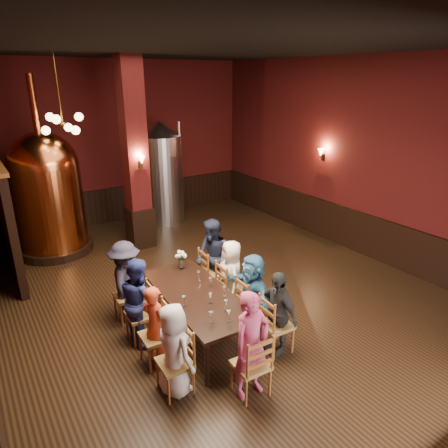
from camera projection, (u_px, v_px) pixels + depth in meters
room at (208, 179)px, 7.36m from camera, size 10.00×10.02×4.50m
wainscot_right at (343, 226)px, 10.02m from camera, size 0.08×9.90×1.00m
wainscot_back at (122, 203)px, 11.84m from camera, size 7.90×0.08×1.00m
column at (135, 157)px, 9.39m from camera, size 0.58×0.58×4.50m
partition at (4, 217)px, 8.56m from camera, size 0.22×3.50×2.40m
pendant_cluster at (63, 124)px, 8.40m from camera, size 0.90×0.90×1.70m
sconce_wall at (323, 154)px, 10.03m from camera, size 0.20×0.20×0.36m
sconce_column at (140, 161)px, 9.18m from camera, size 0.20×0.20×0.36m
dining_table at (197, 297)px, 6.43m from camera, size 1.12×2.45×0.75m
chair_0 at (175, 362)px, 5.30m from camera, size 0.48×0.48×0.92m
person_0 at (174, 350)px, 5.23m from camera, size 0.52×0.71×1.32m
chair_1 at (156, 336)px, 5.84m from camera, size 0.48×0.48×0.92m
person_1 at (155, 326)px, 5.78m from camera, size 0.44×0.54×1.28m
chair_2 at (140, 314)px, 6.37m from camera, size 0.48×0.48×0.92m
person_2 at (139, 300)px, 6.28m from camera, size 0.36×0.70×1.43m
chair_3 at (127, 296)px, 6.91m from camera, size 0.48×0.48×0.92m
person_3 at (126, 282)px, 6.82m from camera, size 0.84×1.08×1.47m
chair_4 at (276, 324)px, 6.11m from camera, size 0.48×0.48×0.92m
person_4 at (277, 312)px, 6.04m from camera, size 0.34×0.80×1.35m
chair_5 at (252, 304)px, 6.65m from camera, size 0.48×0.48×0.92m
person_5 at (252, 293)px, 6.58m from camera, size 0.50×1.29×1.36m
chair_6 at (231, 287)px, 7.18m from camera, size 0.48×0.48×0.92m
person_6 at (231, 277)px, 7.11m from camera, size 0.60×0.76×1.36m
chair_7 at (213, 273)px, 7.72m from camera, size 0.48×0.48×0.92m
person_7 at (213, 258)px, 7.62m from camera, size 0.37×0.75×1.53m
chair_8 at (251, 364)px, 5.26m from camera, size 0.48×0.48×0.92m
person_8 at (251, 345)px, 5.16m from camera, size 0.58×0.40×1.52m
copper_kettle at (48, 192)px, 9.30m from camera, size 1.80×1.80×4.10m
steel_vessel at (162, 173)px, 11.37m from camera, size 1.28×1.28×2.90m
rose_vase at (182, 257)px, 7.17m from camera, size 0.21×0.21×0.35m
wine_glass_0 at (211, 282)px, 6.59m from camera, size 0.07×0.07×0.17m
wine_glass_1 at (199, 276)px, 6.80m from camera, size 0.07×0.07×0.17m
wine_glass_2 at (184, 301)px, 6.03m from camera, size 0.07×0.07×0.17m
wine_glass_3 at (229, 316)px, 5.66m from camera, size 0.07×0.07×0.17m
wine_glass_4 at (224, 292)px, 6.30m from camera, size 0.07×0.07×0.17m
wine_glass_5 at (226, 305)px, 5.93m from camera, size 0.07×0.07×0.17m
wine_glass_6 at (211, 299)px, 6.09m from camera, size 0.07×0.07×0.17m
wine_glass_7 at (211, 317)px, 5.63m from camera, size 0.07×0.07×0.17m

